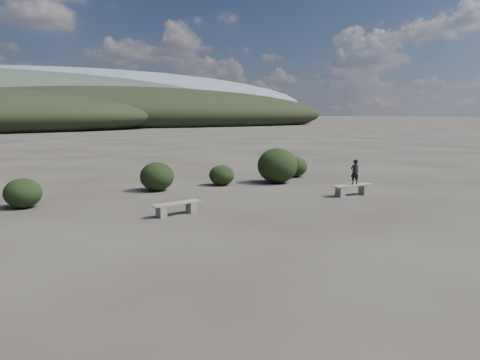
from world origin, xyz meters
TOP-DOWN VIEW (x-y plane):
  - ground at (0.00, 0.00)m, footprint 1200.00×1200.00m
  - bench_left at (-2.37, 4.55)m, footprint 1.64×0.52m
  - bench_right at (4.78, 4.17)m, footprint 1.75×0.49m
  - seated_person at (4.87, 4.16)m, footprint 0.39×0.30m
  - shrub_a at (-6.20, 8.34)m, footprint 1.22×1.22m
  - shrub_b at (-1.08, 9.27)m, footprint 1.37×1.37m
  - shrub_c at (1.90, 9.15)m, footprint 1.12×1.12m
  - shrub_d at (4.39, 8.43)m, footprint 1.81×1.81m
  - shrub_e at (6.38, 9.63)m, footprint 1.21×1.21m

SIDE VIEW (x-z plane):
  - ground at x=0.00m, z-range 0.00..0.00m
  - bench_left at x=-2.37m, z-range 0.04..0.45m
  - bench_right at x=4.78m, z-range 0.05..0.48m
  - shrub_c at x=1.90m, z-range 0.00..0.89m
  - shrub_a at x=-6.20m, z-range 0.00..1.00m
  - shrub_e at x=6.38m, z-range 0.00..1.01m
  - shrub_b at x=-1.08m, z-range 0.00..1.17m
  - shrub_d at x=4.39m, z-range 0.00..1.58m
  - seated_person at x=4.87m, z-range 0.43..1.39m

